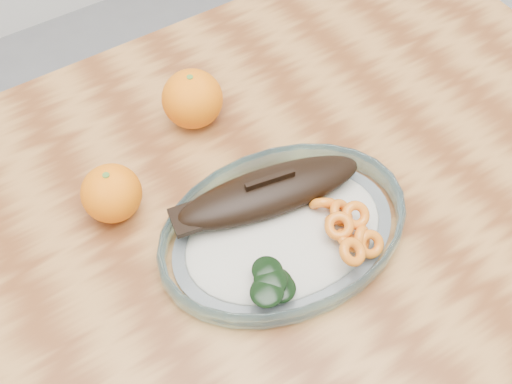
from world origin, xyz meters
TOP-DOWN VIEW (x-y plane):
  - dining_table at (0.00, 0.00)m, footprint 1.20×0.80m
  - plated_meal at (0.07, -0.01)m, footprint 0.57×0.57m
  - orange_left at (-0.08, 0.13)m, footprint 0.07×0.07m
  - orange_right at (0.07, 0.21)m, footprint 0.08×0.08m

SIDE VIEW (x-z plane):
  - dining_table at x=0.00m, z-range 0.28..1.03m
  - plated_meal at x=0.07m, z-range 0.73..0.81m
  - orange_left at x=-0.08m, z-range 0.75..0.82m
  - orange_right at x=0.07m, z-range 0.75..0.83m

